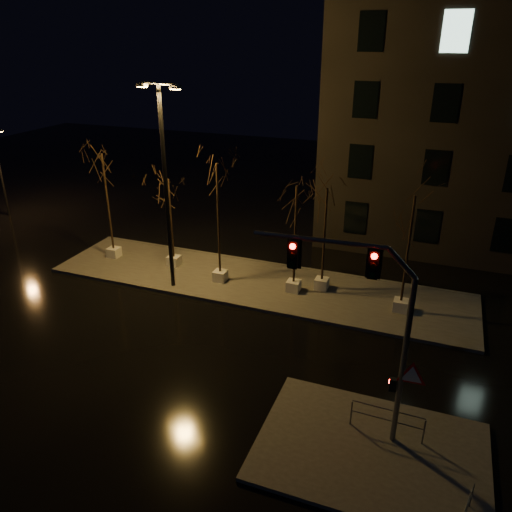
% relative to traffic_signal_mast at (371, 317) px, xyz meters
% --- Properties ---
extents(ground, '(90.00, 90.00, 0.00)m').
position_rel_traffic_signal_mast_xyz_m(ground, '(-7.00, 2.88, -4.47)').
color(ground, black).
rests_on(ground, ground).
extents(median, '(22.00, 5.00, 0.15)m').
position_rel_traffic_signal_mast_xyz_m(median, '(-7.00, 8.88, -4.40)').
color(median, '#44423D').
rests_on(median, ground).
extents(sidewalk_corner, '(7.00, 5.00, 0.15)m').
position_rel_traffic_signal_mast_xyz_m(sidewalk_corner, '(0.50, -0.62, -4.40)').
color(sidewalk_corner, '#44423D').
rests_on(sidewalk_corner, ground).
extents(tree_0, '(1.80, 1.80, 6.18)m').
position_rel_traffic_signal_mast_xyz_m(tree_0, '(-15.78, 8.97, 0.36)').
color(tree_0, silver).
rests_on(tree_0, median).
extents(tree_1, '(1.80, 1.80, 5.08)m').
position_rel_traffic_signal_mast_xyz_m(tree_1, '(-11.94, 9.17, -0.47)').
color(tree_1, silver).
rests_on(tree_1, median).
extents(tree_2, '(1.80, 1.80, 6.40)m').
position_rel_traffic_signal_mast_xyz_m(tree_2, '(-8.74, 8.36, 0.53)').
color(tree_2, silver).
rests_on(tree_2, median).
extents(tree_3, '(1.80, 1.80, 5.60)m').
position_rel_traffic_signal_mast_xyz_m(tree_3, '(-4.82, 8.60, -0.08)').
color(tree_3, silver).
rests_on(tree_3, median).
extents(tree_4, '(1.80, 1.80, 5.39)m').
position_rel_traffic_signal_mast_xyz_m(tree_4, '(-3.57, 9.37, -0.24)').
color(tree_4, silver).
rests_on(tree_4, median).
extents(tree_5, '(1.80, 1.80, 5.74)m').
position_rel_traffic_signal_mast_xyz_m(tree_5, '(0.41, 8.50, 0.03)').
color(tree_5, silver).
rests_on(tree_5, median).
extents(traffic_signal_mast, '(5.39, 0.40, 6.58)m').
position_rel_traffic_signal_mast_xyz_m(traffic_signal_mast, '(0.00, 0.00, 0.00)').
color(traffic_signal_mast, '#595C61').
rests_on(traffic_signal_mast, sidewalk_corner).
extents(streetlight_main, '(2.46, 0.82, 9.91)m').
position_rel_traffic_signal_mast_xyz_m(streetlight_main, '(-10.78, 7.00, 1.40)').
color(streetlight_main, black).
rests_on(streetlight_main, median).
extents(streetlight_far, '(1.22, 0.38, 6.23)m').
position_rel_traffic_signal_mast_xyz_m(streetlight_far, '(-27.48, 12.77, -1.05)').
color(streetlight_far, black).
rests_on(streetlight_far, ground).
extents(guard_rail_a, '(2.33, 0.11, 1.01)m').
position_rel_traffic_signal_mast_xyz_m(guard_rail_a, '(0.82, 0.23, -3.67)').
color(guard_rail_a, '#595C61').
rests_on(guard_rail_a, sidewalk_corner).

